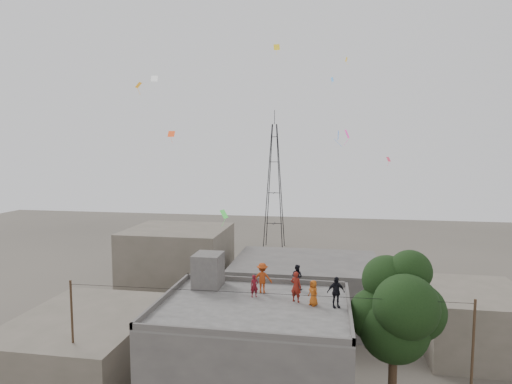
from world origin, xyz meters
TOP-DOWN VIEW (x-y plane):
  - main_building at (0.00, 0.00)m, footprint 10.00×8.00m
  - parapet at (0.00, 0.00)m, footprint 10.00×8.00m
  - stair_head_box at (-3.20, 2.60)m, footprint 1.60×1.80m
  - neighbor_west at (-11.00, 2.00)m, footprint 8.00×10.00m
  - neighbor_north at (2.00, 14.00)m, footprint 12.00×9.00m
  - neighbor_northwest at (-10.00, 16.00)m, footprint 9.00×8.00m
  - neighbor_east at (14.00, 10.00)m, footprint 7.00×8.00m
  - tree at (7.37, 0.60)m, footprint 4.90×4.60m
  - utility_line at (0.50, -1.25)m, footprint 20.12×0.62m
  - transmission_tower at (-4.00, 40.00)m, footprint 2.97×2.97m
  - person_red_adult at (2.15, 0.90)m, footprint 0.71×0.60m
  - person_orange_child at (3.09, 0.52)m, footprint 0.75×0.78m
  - person_dark_child at (2.04, 3.05)m, footprint 0.88×0.81m
  - person_dark_adult at (4.25, 0.43)m, footprint 1.03×0.69m
  - person_orange_adult at (0.15, 2.05)m, footprint 1.15×0.70m
  - person_red_child at (-0.17, 1.26)m, footprint 0.54×0.47m
  - kites at (-0.29, 7.80)m, footprint 17.41×14.45m

SIDE VIEW (x-z plane):
  - neighbor_west at x=-11.00m, z-range 0.00..4.00m
  - neighbor_east at x=14.00m, z-range 0.00..4.40m
  - neighbor_north at x=2.00m, z-range 0.00..5.00m
  - main_building at x=0.00m, z-range 0.00..6.10m
  - neighbor_northwest at x=-10.00m, z-range 0.00..7.00m
  - utility_line at x=0.50m, z-range 0.13..7.53m
  - tree at x=7.37m, z-range 1.55..10.65m
  - parapet at x=0.00m, z-range 6.10..6.40m
  - person_red_child at x=-0.17m, z-range 6.10..7.34m
  - person_orange_child at x=3.09m, z-range 6.10..7.44m
  - person_dark_child at x=2.04m, z-range 6.10..7.56m
  - person_dark_adult at x=4.25m, z-range 6.10..7.72m
  - person_red_adult at x=2.15m, z-range 6.10..7.76m
  - person_orange_adult at x=0.15m, z-range 6.10..7.83m
  - stair_head_box at x=-3.20m, z-range 6.10..8.10m
  - transmission_tower at x=-4.00m, z-range -0.93..19.07m
  - kites at x=-0.29m, z-range 10.43..22.31m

